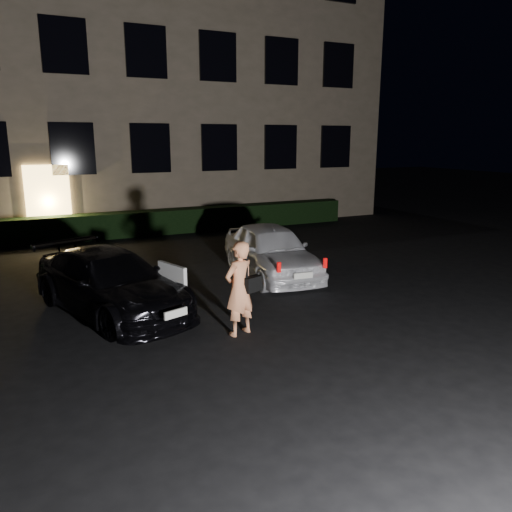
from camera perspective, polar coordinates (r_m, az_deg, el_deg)
name	(u,v)px	position (r m, az deg, el deg)	size (l,w,h in m)	color
ground	(311,336)	(8.81, 6.32, -9.05)	(80.00, 80.00, 0.00)	black
building	(123,72)	(22.48, -14.93, 19.66)	(20.00, 8.11, 12.00)	#6E614E
hedge	(157,222)	(18.17, -11.24, 3.81)	(15.00, 0.70, 0.85)	black
sedan	(111,282)	(10.11, -16.25, -2.92)	(2.95, 4.49, 1.21)	black
hatch	(271,250)	(12.29, 1.74, 0.65)	(1.89, 3.94, 1.30)	white
man	(240,288)	(8.57, -1.87, -3.71)	(0.77, 0.58, 1.66)	#EB9060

